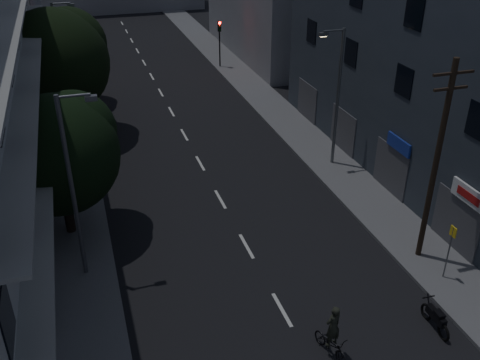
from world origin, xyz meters
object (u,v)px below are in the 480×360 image
utility_pole (436,161)px  cyclist (332,338)px  bus_stop_sign (451,243)px  motorcycle (435,318)px

utility_pole → cyclist: utility_pole is taller
bus_stop_sign → cyclist: size_ratio=1.16×
bus_stop_sign → motorcycle: bearing=-131.9°
bus_stop_sign → cyclist: bus_stop_sign is taller
motorcycle → utility_pole: bearing=65.6°
utility_pole → motorcycle: 6.31m
bus_stop_sign → motorcycle: (-2.09, -2.33, -1.43)m
utility_pole → cyclist: size_ratio=4.15×
utility_pole → bus_stop_sign: 3.43m
bus_stop_sign → cyclist: (-6.41, -2.31, -1.16)m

